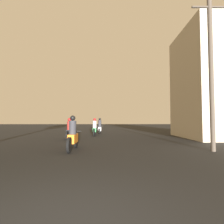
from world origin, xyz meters
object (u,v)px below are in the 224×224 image
object	(u,v)px
motorcycle_orange	(73,136)
motorcycle_white	(100,127)
building_right_near	(217,84)
motorcycle_black	(69,131)
motorcycle_silver	(95,126)
motorcycle_green	(95,129)
utility_pole_near	(211,69)

from	to	relation	value
motorcycle_orange	motorcycle_white	xyz separation A→B (m)	(0.64, 10.00, 0.01)
motorcycle_white	building_right_near	xyz separation A→B (m)	(9.52, -4.46, 3.61)
motorcycle_orange	motorcycle_black	world-z (taller)	motorcycle_orange
motorcycle_black	motorcycle_silver	xyz separation A→B (m)	(1.00, 9.99, -0.01)
motorcycle_green	building_right_near	world-z (taller)	building_right_near
motorcycle_black	building_right_near	world-z (taller)	building_right_near
motorcycle_black	utility_pole_near	world-z (taller)	utility_pole_near
motorcycle_black	building_right_near	xyz separation A→B (m)	(11.40, 0.87, 3.65)
motorcycle_green	motorcycle_silver	bearing A→B (deg)	98.32
motorcycle_black	motorcycle_silver	bearing A→B (deg)	79.82
motorcycle_silver	building_right_near	distance (m)	14.31
motorcycle_white	utility_pole_near	bearing A→B (deg)	-52.73
motorcycle_white	utility_pole_near	xyz separation A→B (m)	(5.58, -10.38, 3.03)
motorcycle_green	utility_pole_near	size ratio (longest dim) A/B	0.29
motorcycle_black	motorcycle_white	xyz separation A→B (m)	(1.88, 5.33, 0.03)
motorcycle_silver	utility_pole_near	world-z (taller)	utility_pole_near
motorcycle_black	utility_pole_near	distance (m)	9.51
building_right_near	motorcycle_green	bearing A→B (deg)	168.98
motorcycle_green	motorcycle_white	xyz separation A→B (m)	(0.30, 2.55, 0.02)
motorcycle_white	utility_pole_near	size ratio (longest dim) A/B	0.29
motorcycle_silver	utility_pole_near	xyz separation A→B (m)	(6.46, -15.04, 3.07)
motorcycle_black	motorcycle_green	distance (m)	3.20
motorcycle_black	motorcycle_orange	bearing A→B (deg)	-79.63
motorcycle_orange	motorcycle_green	xyz separation A→B (m)	(0.34, 7.45, -0.01)
motorcycle_orange	motorcycle_silver	world-z (taller)	motorcycle_orange
motorcycle_white	motorcycle_silver	xyz separation A→B (m)	(-0.88, 4.66, -0.04)
motorcycle_white	building_right_near	world-z (taller)	building_right_near
motorcycle_black	building_right_near	bearing A→B (deg)	-0.11
building_right_near	utility_pole_near	distance (m)	7.13
motorcycle_black	utility_pole_near	bearing A→B (deg)	-38.57
utility_pole_near	motorcycle_white	bearing A→B (deg)	118.25
motorcycle_black	building_right_near	distance (m)	12.00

